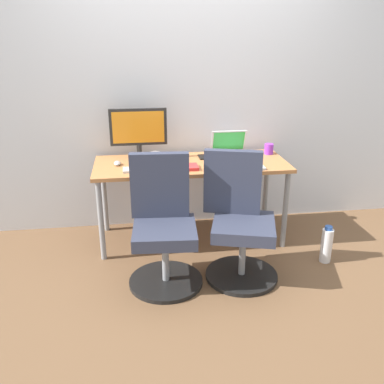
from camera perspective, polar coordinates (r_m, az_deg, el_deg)
name	(u,v)px	position (r m, az deg, el deg)	size (l,w,h in m)	color
ground_plane	(191,238)	(3.79, -0.11, -6.20)	(5.28, 5.28, 0.00)	brown
back_wall	(185,84)	(3.79, -0.98, 14.43)	(4.40, 0.04, 2.60)	silver
desk	(191,170)	(3.55, -0.11, 3.01)	(1.61, 0.64, 0.70)	#B77542
office_chair_left	(163,227)	(3.02, -3.91, -4.81)	(0.54, 0.54, 0.94)	black
office_chair_right	(239,223)	(3.10, 6.44, -4.17)	(0.54, 0.54, 0.94)	black
water_bottle_on_floor	(327,245)	(3.53, 17.80, -6.84)	(0.09, 0.09, 0.31)	white
desktop_monitor	(138,130)	(3.60, -7.28, 8.33)	(0.48, 0.18, 0.43)	#262626
open_laptop	(230,151)	(3.70, 5.25, 5.61)	(0.31, 0.29, 0.22)	silver
keyboard_by_monitor	(145,169)	(3.34, -6.45, 3.09)	(0.34, 0.12, 0.02)	#B7B7B7
keyboard_by_laptop	(244,168)	(3.38, 7.01, 3.25)	(0.34, 0.12, 0.02)	#B7B7B7
mouse_by_monitor	(117,163)	(3.51, -10.11, 3.87)	(0.06, 0.10, 0.03)	#B7B7B7
mouse_by_laptop	(177,162)	(3.50, -2.04, 4.13)	(0.06, 0.10, 0.03)	#2D2D2D
coffee_mug	(269,149)	(3.83, 10.39, 5.77)	(0.08, 0.08, 0.09)	purple
pen_cup	(155,158)	(3.48, -4.98, 4.62)	(0.07, 0.07, 0.10)	slate
phone_near_laptop	(203,157)	(3.67, 1.47, 4.77)	(0.07, 0.14, 0.01)	black
notebook	(185,167)	(3.36, -0.97, 3.38)	(0.21, 0.15, 0.03)	red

